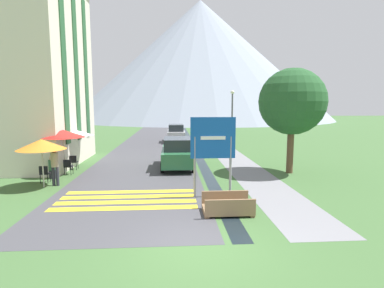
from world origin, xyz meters
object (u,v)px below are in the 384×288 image
(cafe_chair_far_left, at_px, (74,161))
(parked_car_far, at_px, (176,133))
(hotel_building, at_px, (30,58))
(streetlamp, at_px, (232,117))
(tree_by_path, at_px, (292,102))
(cafe_umbrella_middle_red, at_px, (63,134))
(cafe_chair_near_left, at_px, (44,173))
(footbridge, at_px, (227,207))
(person_standing_terrace, at_px, (55,164))
(cafe_umbrella_rear_white, at_px, (74,133))
(person_seated_far, at_px, (52,166))
(cafe_umbrella_front_orange, at_px, (41,144))
(cafe_chair_middle, at_px, (68,166))
(road_sign, at_px, (213,145))
(parked_car_near, at_px, (177,153))

(cafe_chair_far_left, bearing_deg, parked_car_far, 86.37)
(hotel_building, bearing_deg, streetlamp, 12.12)
(streetlamp, relative_size, tree_by_path, 0.85)
(cafe_umbrella_middle_red, relative_size, streetlamp, 0.50)
(cafe_chair_near_left, bearing_deg, hotel_building, 104.20)
(footbridge, height_order, cafe_chair_near_left, cafe_chair_near_left)
(person_standing_terrace, distance_m, streetlamp, 13.16)
(cafe_chair_near_left, relative_size, cafe_umbrella_rear_white, 0.36)
(cafe_chair_near_left, height_order, person_seated_far, person_seated_far)
(cafe_chair_far_left, relative_size, person_standing_terrace, 0.48)
(footbridge, height_order, cafe_umbrella_front_orange, cafe_umbrella_front_orange)
(cafe_chair_near_left, distance_m, cafe_umbrella_middle_red, 2.49)
(person_standing_terrace, bearing_deg, cafe_chair_middle, 94.45)
(hotel_building, xyz_separation_m, footbridge, (10.59, -9.63, -6.43))
(road_sign, distance_m, cafe_umbrella_front_orange, 7.80)
(hotel_building, distance_m, footbridge, 15.69)
(road_sign, height_order, cafe_umbrella_middle_red, road_sign)
(cafe_chair_near_left, distance_m, tree_by_path, 13.20)
(parked_car_near, bearing_deg, hotel_building, 168.38)
(cafe_umbrella_front_orange, xyz_separation_m, cafe_umbrella_middle_red, (0.09, 2.52, 0.25))
(person_seated_far, bearing_deg, cafe_umbrella_rear_white, 87.98)
(cafe_chair_far_left, xyz_separation_m, person_standing_terrace, (0.30, -3.54, 0.52))
(footbridge, bearing_deg, cafe_chair_middle, 140.06)
(cafe_umbrella_rear_white, height_order, streetlamp, streetlamp)
(hotel_building, relative_size, cafe_umbrella_middle_red, 5.09)
(parked_car_far, bearing_deg, cafe_chair_middle, -112.62)
(cafe_umbrella_rear_white, bearing_deg, cafe_chair_middle, -80.85)
(cafe_chair_far_left, bearing_deg, tree_by_path, 13.94)
(parked_car_far, distance_m, cafe_umbrella_front_orange, 18.04)
(tree_by_path, bearing_deg, cafe_chair_near_left, -173.74)
(footbridge, bearing_deg, hotel_building, 137.74)
(hotel_building, distance_m, cafe_chair_far_left, 7.10)
(cafe_chair_middle, distance_m, cafe_umbrella_middle_red, 1.73)
(parked_car_near, height_order, cafe_chair_far_left, parked_car_near)
(cafe_umbrella_front_orange, bearing_deg, streetlamp, 39.45)
(streetlamp, bearing_deg, cafe_umbrella_front_orange, -140.55)
(cafe_chair_middle, height_order, cafe_umbrella_middle_red, cafe_umbrella_middle_red)
(cafe_chair_far_left, relative_size, cafe_umbrella_rear_white, 0.36)
(parked_car_far, bearing_deg, person_standing_terrace, -109.35)
(hotel_building, relative_size, cafe_chair_far_left, 14.62)
(footbridge, height_order, person_standing_terrace, person_standing_terrace)
(tree_by_path, bearing_deg, parked_car_far, 112.55)
(road_sign, distance_m, cafe_chair_far_left, 9.49)
(parked_car_near, bearing_deg, road_sign, -77.20)
(parked_car_far, xyz_separation_m, cafe_chair_near_left, (-6.56, -16.12, -0.40))
(road_sign, xyz_separation_m, cafe_umbrella_middle_red, (-7.46, 4.49, 0.09))
(cafe_chair_near_left, bearing_deg, cafe_chair_far_left, 69.53)
(parked_car_far, distance_m, tree_by_path, 16.23)
(hotel_building, xyz_separation_m, cafe_chair_far_left, (2.94, -1.99, -6.15))
(tree_by_path, bearing_deg, person_standing_terrace, -170.89)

